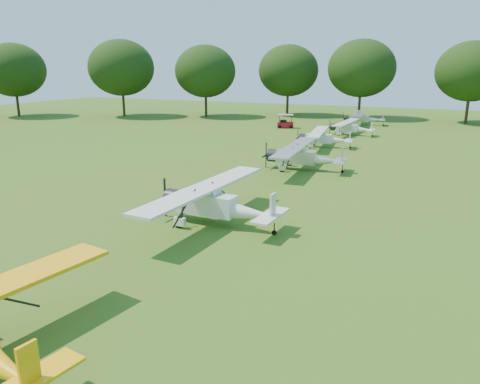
# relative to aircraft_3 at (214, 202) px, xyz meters

# --- Properties ---
(ground) EXTENTS (160.00, 160.00, 0.00)m
(ground) POSITION_rel_aircraft_3_xyz_m (-0.82, 1.72, -1.36)
(ground) COLOR #2D4B12
(ground) RESTS_ON ground
(tree_belt) EXTENTS (137.36, 130.27, 14.52)m
(tree_belt) POSITION_rel_aircraft_3_xyz_m (2.75, 1.88, 6.67)
(tree_belt) COLOR black
(tree_belt) RESTS_ON ground
(aircraft_3) EXTENTS (7.42, 11.81, 2.33)m
(aircraft_3) POSITION_rel_aircraft_3_xyz_m (0.00, 0.00, 0.00)
(aircraft_3) COLOR silver
(aircraft_3) RESTS_ON ground
(aircraft_4) EXTENTS (7.02, 11.20, 2.20)m
(aircraft_4) POSITION_rel_aircraft_3_xyz_m (0.25, 15.73, -0.07)
(aircraft_4) COLOR silver
(aircraft_4) RESTS_ON ground
(aircraft_5) EXTENTS (6.06, 9.62, 1.89)m
(aircraft_5) POSITION_rel_aircraft_3_xyz_m (-1.07, 27.70, -0.26)
(aircraft_5) COLOR silver
(aircraft_5) RESTS_ON ground
(aircraft_6) EXTENTS (5.81, 9.25, 1.82)m
(aircraft_6) POSITION_rel_aircraft_3_xyz_m (-0.23, 38.05, -0.29)
(aircraft_6) COLOR silver
(aircraft_6) RESTS_ON ground
(aircraft_7) EXTENTS (6.22, 9.86, 1.94)m
(aircraft_7) POSITION_rel_aircraft_3_xyz_m (-0.70, 49.19, -0.23)
(aircraft_7) COLOR silver
(aircraft_7) RESTS_ON ground
(golf_cart) EXTENTS (2.54, 1.99, 1.91)m
(golf_cart) POSITION_rel_aircraft_3_xyz_m (-10.12, 41.34, -0.72)
(golf_cart) COLOR red
(golf_cart) RESTS_ON ground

